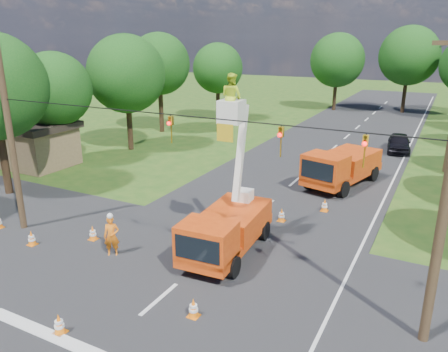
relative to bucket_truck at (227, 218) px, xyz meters
The scene contains 25 objects.
ground 15.86m from the bucket_truck, 91.95° to the left, with size 140.00×140.00×0.00m, color #245018.
road_main 15.86m from the bucket_truck, 91.95° to the left, with size 12.00×100.00×0.06m, color black.
road_cross 2.83m from the bucket_truck, 103.49° to the right, with size 56.00×10.00×0.07m, color black.
edge_line 16.64m from the bucket_truck, 72.19° to the left, with size 0.12×90.00×0.02m, color silver.
bucket_truck is the anchor object (origin of this frame).
second_truck 11.53m from the bucket_truck, 79.02° to the left, with size 3.89×6.84×2.42m.
ground_worker 4.94m from the bucket_truck, 150.68° to the right, with size 0.66×0.43×1.80m, color #FD5915.
distant_car 22.65m from the bucket_truck, 78.81° to the left, with size 1.72×4.27×1.46m, color black.
traffic_cone_0 7.64m from the bucket_truck, 107.20° to the right, with size 0.38×0.38×0.71m.
traffic_cone_2 4.62m from the bucket_truck, 78.37° to the left, with size 0.38×0.38×0.71m.
traffic_cone_3 7.23m from the bucket_truck, 69.68° to the left, with size 0.38×0.38×0.71m.
traffic_cone_4 6.42m from the bucket_truck, 164.52° to the right, with size 0.38×0.38×0.71m.
traffic_cone_5 8.86m from the bucket_truck, 157.55° to the right, with size 0.38×0.38×0.71m.
traffic_cone_7 11.46m from the bucket_truck, 76.95° to the left, with size 0.38×0.38×0.71m.
traffic_cone_8 4.82m from the bucket_truck, 76.66° to the right, with size 0.38×0.38×0.71m.
pole_right_near 8.96m from the bucket_truck, 15.66° to the right, with size 1.80×0.30×10.00m.
pole_left 10.67m from the bucket_truck, 167.45° to the right, with size 0.30×0.30×9.00m.
signal_span 5.07m from the bucket_truck, 52.97° to the right, with size 18.00×0.29×1.07m.
shed 19.41m from the bucket_truck, 162.72° to the left, with size 5.50×4.50×3.15m.
tree_left_c 18.72m from the bucket_truck, 158.34° to the left, with size 5.20×5.20×8.06m.
tree_left_d 20.60m from the bucket_truck, 140.59° to the left, with size 6.20×6.20×9.24m.
tree_left_e 26.73m from the bucket_truck, 131.25° to the left, with size 5.80×5.80×9.41m.
tree_left_f 31.97m from the bucket_truck, 118.91° to the left, with size 5.40×5.40×8.40m.
tree_far_a 41.39m from the bucket_truck, 97.73° to the left, with size 6.60×6.60×9.50m.
tree_far_b 43.15m from the bucket_truck, 86.70° to the left, with size 7.00×7.00×10.32m.
Camera 1 is at (8.26, -10.87, 8.95)m, focal length 35.00 mm.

